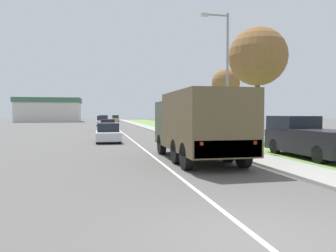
{
  "coord_description": "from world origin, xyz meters",
  "views": [
    {
      "loc": [
        -2.61,
        -4.9,
        2.1
      ],
      "look_at": [
        0.69,
        10.46,
        1.49
      ],
      "focal_mm": 35.0,
      "sensor_mm": 36.0,
      "label": 1
    }
  ],
  "objects_px": {
    "pickup_truck": "(308,138)",
    "lamp_post": "(224,69)",
    "car_farthest_ahead": "(115,119)",
    "car_nearest_ahead": "(108,133)",
    "military_truck": "(198,123)",
    "car_third_ahead": "(102,121)",
    "car_second_ahead": "(108,125)",
    "car_fourth_ahead": "(103,120)"
  },
  "relations": [
    {
      "from": "pickup_truck",
      "to": "lamp_post",
      "type": "distance_m",
      "value": 6.13
    },
    {
      "from": "car_farthest_ahead",
      "to": "lamp_post",
      "type": "distance_m",
      "value": 65.65
    },
    {
      "from": "car_nearest_ahead",
      "to": "military_truck",
      "type": "bearing_deg",
      "value": -71.13
    },
    {
      "from": "military_truck",
      "to": "lamp_post",
      "type": "bearing_deg",
      "value": 55.12
    },
    {
      "from": "military_truck",
      "to": "car_farthest_ahead",
      "type": "xyz_separation_m",
      "value": [
        -0.02,
        69.55,
        -0.95
      ]
    },
    {
      "from": "military_truck",
      "to": "car_nearest_ahead",
      "type": "bearing_deg",
      "value": 108.87
    },
    {
      "from": "car_third_ahead",
      "to": "lamp_post",
      "type": "bearing_deg",
      "value": -80.4
    },
    {
      "from": "car_second_ahead",
      "to": "car_third_ahead",
      "type": "height_order",
      "value": "car_third_ahead"
    },
    {
      "from": "car_third_ahead",
      "to": "car_fourth_ahead",
      "type": "relative_size",
      "value": 1.17
    },
    {
      "from": "car_third_ahead",
      "to": "military_truck",
      "type": "bearing_deg",
      "value": -85.09
    },
    {
      "from": "pickup_truck",
      "to": "lamp_post",
      "type": "relative_size",
      "value": 0.68
    },
    {
      "from": "car_farthest_ahead",
      "to": "car_fourth_ahead",
      "type": "bearing_deg",
      "value": -101.44
    },
    {
      "from": "pickup_truck",
      "to": "car_second_ahead",
      "type": "bearing_deg",
      "value": 108.07
    },
    {
      "from": "car_nearest_ahead",
      "to": "lamp_post",
      "type": "bearing_deg",
      "value": -45.15
    },
    {
      "from": "car_second_ahead",
      "to": "lamp_post",
      "type": "bearing_deg",
      "value": -75.02
    },
    {
      "from": "military_truck",
      "to": "car_second_ahead",
      "type": "distance_m",
      "value": 26.76
    },
    {
      "from": "car_third_ahead",
      "to": "car_farthest_ahead",
      "type": "xyz_separation_m",
      "value": [
        3.63,
        27.1,
        -0.02
      ]
    },
    {
      "from": "car_farthest_ahead",
      "to": "military_truck",
      "type": "bearing_deg",
      "value": -89.98
    },
    {
      "from": "car_farthest_ahead",
      "to": "pickup_truck",
      "type": "xyz_separation_m",
      "value": [
        5.5,
        -69.53,
        0.2
      ]
    },
    {
      "from": "car_fourth_ahead",
      "to": "lamp_post",
      "type": "bearing_deg",
      "value": -83.01
    },
    {
      "from": "car_third_ahead",
      "to": "car_farthest_ahead",
      "type": "relative_size",
      "value": 1.15
    },
    {
      "from": "car_second_ahead",
      "to": "car_farthest_ahead",
      "type": "bearing_deg",
      "value": 85.8
    },
    {
      "from": "car_nearest_ahead",
      "to": "pickup_truck",
      "type": "height_order",
      "value": "pickup_truck"
    },
    {
      "from": "car_third_ahead",
      "to": "lamp_post",
      "type": "height_order",
      "value": "lamp_post"
    },
    {
      "from": "car_farthest_ahead",
      "to": "lamp_post",
      "type": "bearing_deg",
      "value": -87.5
    },
    {
      "from": "pickup_truck",
      "to": "lamp_post",
      "type": "height_order",
      "value": "lamp_post"
    },
    {
      "from": "car_second_ahead",
      "to": "car_farthest_ahead",
      "type": "distance_m",
      "value": 43.11
    },
    {
      "from": "car_fourth_ahead",
      "to": "pickup_truck",
      "type": "xyz_separation_m",
      "value": [
        8.72,
        -53.63,
        0.17
      ]
    },
    {
      "from": "car_nearest_ahead",
      "to": "car_fourth_ahead",
      "type": "xyz_separation_m",
      "value": [
        0.37,
        43.08,
        0.13
      ]
    },
    {
      "from": "car_third_ahead",
      "to": "car_farthest_ahead",
      "type": "distance_m",
      "value": 27.34
    },
    {
      "from": "car_fourth_ahead",
      "to": "military_truck",
      "type": "bearing_deg",
      "value": -86.55
    },
    {
      "from": "car_second_ahead",
      "to": "car_third_ahead",
      "type": "distance_m",
      "value": 15.91
    },
    {
      "from": "car_fourth_ahead",
      "to": "car_farthest_ahead",
      "type": "bearing_deg",
      "value": 78.56
    },
    {
      "from": "car_third_ahead",
      "to": "car_fourth_ahead",
      "type": "bearing_deg",
      "value": 87.89
    },
    {
      "from": "car_nearest_ahead",
      "to": "car_second_ahead",
      "type": "xyz_separation_m",
      "value": [
        0.44,
        15.99,
        -0.0
      ]
    },
    {
      "from": "car_third_ahead",
      "to": "car_farthest_ahead",
      "type": "height_order",
      "value": "car_third_ahead"
    },
    {
      "from": "car_second_ahead",
      "to": "lamp_post",
      "type": "distance_m",
      "value": 23.61
    },
    {
      "from": "car_nearest_ahead",
      "to": "car_fourth_ahead",
      "type": "bearing_deg",
      "value": 89.5
    },
    {
      "from": "car_third_ahead",
      "to": "lamp_post",
      "type": "xyz_separation_m",
      "value": [
        6.49,
        -38.37,
        3.93
      ]
    },
    {
      "from": "car_fourth_ahead",
      "to": "lamp_post",
      "type": "relative_size",
      "value": 0.51
    },
    {
      "from": "car_nearest_ahead",
      "to": "car_third_ahead",
      "type": "xyz_separation_m",
      "value": [
        -0.04,
        31.89,
        0.11
      ]
    },
    {
      "from": "car_second_ahead",
      "to": "car_fourth_ahead",
      "type": "relative_size",
      "value": 1.05
    }
  ]
}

